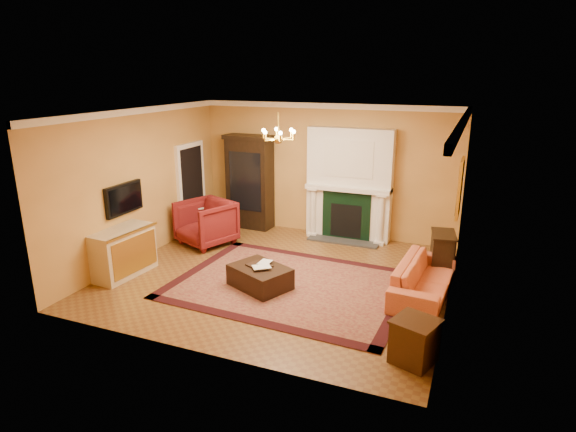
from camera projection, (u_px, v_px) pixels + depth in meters
The scene contains 26 objects.
floor at pixel (279, 276), 9.00m from camera, with size 6.00×5.50×0.02m, color brown.
ceiling at pixel (278, 112), 8.12m from camera, with size 6.00×5.50×0.02m, color silver.
wall_back at pixel (326, 170), 11.01m from camera, with size 6.00×0.02×3.00m, color gold.
wall_front at pixel (194, 249), 6.11m from camera, with size 6.00×0.02×3.00m, color gold.
wall_left at pixel (141, 184), 9.64m from camera, with size 0.02×5.50×3.00m, color gold.
wall_right at pixel (457, 217), 7.47m from camera, with size 0.02×5.50×3.00m, color gold.
fireplace at pixel (349, 187), 10.71m from camera, with size 1.90×0.70×2.50m.
crown_molding at pixel (298, 112), 8.99m from camera, with size 6.00×5.50×0.12m.
doorway at pixel (192, 188), 11.26m from camera, with size 0.08×1.05×2.10m.
tv_panel at pixel (124, 199), 9.13m from camera, with size 0.09×0.95×0.58m.
gilt_mirror at pixel (460, 188), 8.69m from camera, with size 0.06×0.76×1.05m.
chandelier at pixel (278, 136), 8.24m from camera, with size 0.63×0.55×0.53m.
oriental_rug at pixel (290, 285), 8.60m from camera, with size 4.06×3.04×0.02m, color #4F1017.
china_cabinet at pixel (250, 184), 11.55m from camera, with size 1.07×0.49×2.14m, color black.
wingback_armchair at pixel (206, 221), 10.50m from camera, with size 1.05×0.98×1.08m, color maroon.
pedestal_table at pixel (200, 218), 11.11m from camera, with size 0.39×0.39×0.70m.
commode at pixel (123, 252), 8.94m from camera, with size 0.57×1.20×0.89m, color beige.
coral_sofa at pixel (425, 273), 8.13m from camera, with size 2.05×0.60×0.80m, color #D15F42.
end_table at pixel (414, 342), 6.26m from camera, with size 0.50×0.50×0.58m, color #361D0E.
console_table at pixel (442, 254), 9.02m from camera, with size 0.39×0.68×0.76m, color black.
leather_ottoman at pixel (260, 277), 8.46m from camera, with size 1.01×0.73×0.38m, color black.
ottoman_tray at pixel (259, 266), 8.43m from camera, with size 0.41×0.32×0.03m, color black.
book_a at pixel (260, 255), 8.50m from camera, with size 0.20×0.03×0.27m, color gray.
book_b at pixel (260, 257), 8.36m from camera, with size 0.22×0.02×0.31m, color gray.
topiary_left at pixel (317, 174), 10.87m from camera, with size 0.15×0.15×0.39m.
topiary_right at pixel (384, 177), 10.31m from camera, with size 0.17×0.17×0.46m.
Camera 1 is at (3.27, -7.61, 3.68)m, focal length 30.00 mm.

